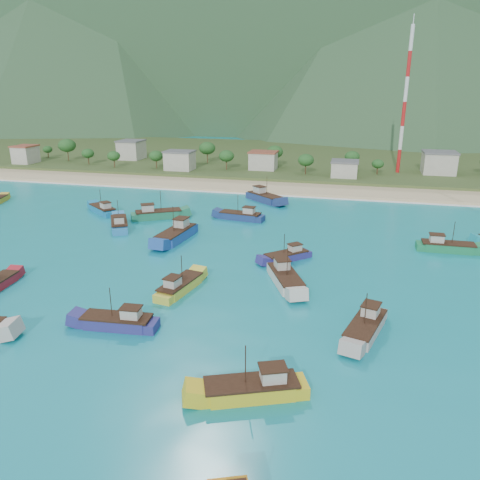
% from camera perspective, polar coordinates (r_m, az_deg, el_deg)
% --- Properties ---
extents(ground, '(600.00, 600.00, 0.00)m').
position_cam_1_polar(ground, '(73.73, -8.41, -6.10)').
color(ground, '#0C798D').
rests_on(ground, ground).
extents(beach, '(400.00, 18.00, 1.20)m').
position_cam_1_polar(beach, '(146.41, 3.37, 6.37)').
color(beach, beige).
rests_on(beach, ground).
extents(land, '(400.00, 110.00, 2.40)m').
position_cam_1_polar(land, '(205.74, 6.64, 9.75)').
color(land, '#385123').
rests_on(land, ground).
extents(surf_line, '(400.00, 2.50, 0.08)m').
position_cam_1_polar(surf_line, '(137.30, 2.62, 5.58)').
color(surf_line, white).
rests_on(surf_line, ground).
extents(village, '(220.96, 28.46, 7.40)m').
position_cam_1_polar(village, '(166.58, 11.14, 9.20)').
color(village, beige).
rests_on(village, ground).
extents(vegetation, '(277.10, 25.84, 9.05)m').
position_cam_1_polar(vegetation, '(169.51, 5.26, 9.78)').
color(vegetation, '#235623').
rests_on(vegetation, ground).
extents(radio_tower, '(1.20, 1.20, 47.03)m').
position_cam_1_polar(radio_tower, '(170.38, 19.46, 15.61)').
color(radio_tower, red).
rests_on(radio_tower, ground).
extents(boat_0, '(11.87, 10.97, 7.39)m').
position_cam_1_polar(boat_0, '(128.69, 2.99, 5.14)').
color(boat_0, navy).
rests_on(boat_0, ground).
extents(boat_1, '(5.92, 11.17, 6.33)m').
position_cam_1_polar(boat_1, '(62.94, 15.06, -10.30)').
color(boat_1, '#B1A6A1').
rests_on(boat_1, ground).
extents(boat_10, '(10.46, 3.90, 6.05)m').
position_cam_1_polar(boat_10, '(64.15, -14.60, -9.73)').
color(boat_10, navy).
rests_on(boat_10, ground).
extents(boat_12, '(10.83, 3.33, 6.37)m').
position_cam_1_polar(boat_12, '(97.85, 23.88, -0.83)').
color(boat_12, '#167B48').
rests_on(boat_12, ground).
extents(boat_14, '(7.86, 11.89, 6.80)m').
position_cam_1_polar(boat_14, '(75.33, 5.53, -4.73)').
color(boat_14, beige).
rests_on(boat_14, ground).
extents(boat_19, '(5.13, 13.31, 7.67)m').
position_cam_1_polar(boat_19, '(97.04, -7.75, 0.62)').
color(boat_19, '#214EA4').
rests_on(boat_19, ground).
extents(boat_20, '(4.83, 10.56, 6.02)m').
position_cam_1_polar(boat_20, '(73.00, -7.36, -5.71)').
color(boat_20, gold).
rests_on(boat_20, ground).
extents(boat_21, '(10.26, 8.86, 6.22)m').
position_cam_1_polar(boat_21, '(121.42, -16.37, 3.51)').
color(boat_21, '#1172A7').
rests_on(boat_21, ground).
extents(boat_23, '(8.47, 11.41, 6.64)m').
position_cam_1_polar(boat_23, '(107.37, -14.50, 1.82)').
color(boat_23, '#287BBB').
rests_on(boat_23, ground).
extents(boat_24, '(11.12, 4.57, 6.38)m').
position_cam_1_polar(boat_24, '(110.76, 0.15, 2.89)').
color(boat_24, navy).
rests_on(boat_24, ground).
extents(boat_26, '(11.20, 7.08, 6.38)m').
position_cam_1_polar(boat_26, '(50.02, 1.66, -17.79)').
color(boat_26, gold).
rests_on(boat_26, ground).
extents(boat_27, '(12.11, 9.16, 7.08)m').
position_cam_1_polar(boat_27, '(113.46, -10.03, 3.05)').
color(boat_27, '#1E724E').
rests_on(boat_27, ground).
extents(boat_28, '(8.53, 8.37, 5.45)m').
position_cam_1_polar(boat_28, '(85.60, 5.76, -2.03)').
color(boat_28, navy).
rests_on(boat_28, ground).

